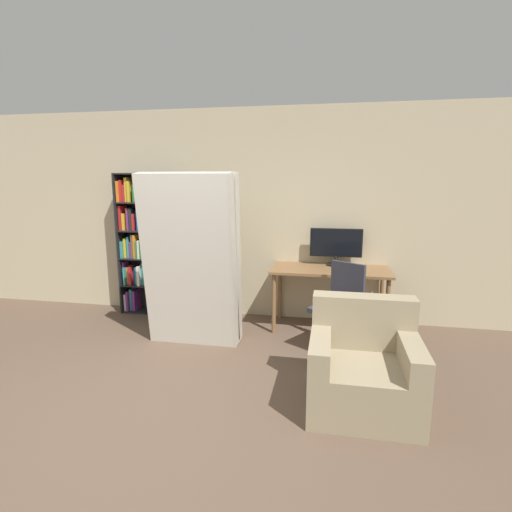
% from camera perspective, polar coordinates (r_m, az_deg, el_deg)
% --- Properties ---
extents(ground_plane, '(16.00, 16.00, 0.00)m').
position_cam_1_polar(ground_plane, '(3.33, -17.41, -22.65)').
color(ground_plane, brown).
extents(wall_back, '(8.00, 0.06, 2.70)m').
position_cam_1_polar(wall_back, '(5.32, -4.40, 5.90)').
color(wall_back, '#C6B793').
rests_on(wall_back, ground).
extents(desk, '(1.41, 0.66, 0.76)m').
position_cam_1_polar(desk, '(4.89, 10.54, -2.85)').
color(desk, brown).
rests_on(desk, ground).
extents(monitor, '(0.64, 0.22, 0.46)m').
position_cam_1_polar(monitor, '(5.02, 11.36, 1.57)').
color(monitor, black).
rests_on(monitor, desk).
extents(office_chair, '(0.61, 0.61, 0.95)m').
position_cam_1_polar(office_chair, '(4.35, 11.76, -8.42)').
color(office_chair, '#4C4C51').
rests_on(office_chair, ground).
extents(bookshelf, '(0.79, 0.31, 1.89)m').
position_cam_1_polar(bookshelf, '(5.63, -15.86, 1.82)').
color(bookshelf, black).
rests_on(bookshelf, ground).
extents(mattress_near, '(1.00, 0.39, 1.89)m').
position_cam_1_polar(mattress_near, '(4.31, -9.47, -0.86)').
color(mattress_near, beige).
rests_on(mattress_near, ground).
extents(mattress_far, '(1.00, 0.28, 1.89)m').
position_cam_1_polar(mattress_far, '(4.49, -8.63, -0.38)').
color(mattress_far, beige).
rests_on(mattress_far, ground).
extents(armchair, '(0.85, 0.80, 0.85)m').
position_cam_1_polar(armchair, '(3.45, 15.07, -15.14)').
color(armchair, gray).
rests_on(armchair, ground).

